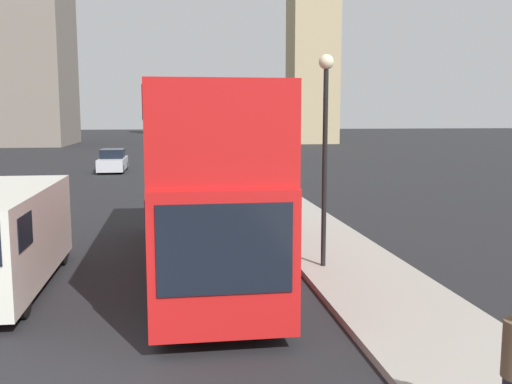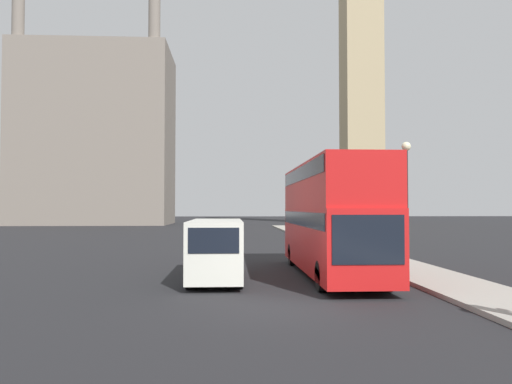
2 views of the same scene
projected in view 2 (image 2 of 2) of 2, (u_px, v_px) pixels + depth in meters
ground_plane at (277, 306)px, 13.72m from camera, size 300.00×300.00×0.00m
sidewalk_strip at (502, 301)px, 14.07m from camera, size 2.79×120.00×0.15m
clock_tower at (361, 29)px, 85.35m from camera, size 6.74×6.91×65.10m
building_block_distant at (97, 137)px, 83.64m from camera, size 24.62×15.37×35.59m
red_double_decker_bus at (330, 214)px, 20.02m from camera, size 2.48×10.92×4.44m
white_van at (216, 248)px, 18.57m from camera, size 1.93×5.90×2.25m
street_lamp at (407, 186)px, 19.50m from camera, size 0.36×0.36×5.16m
parked_sedan at (220, 230)px, 45.72m from camera, size 1.71×4.62×1.55m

